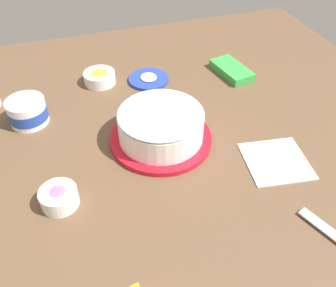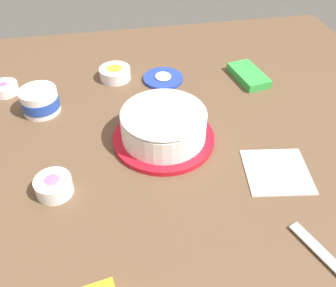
{
  "view_description": "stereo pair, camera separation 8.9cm",
  "coord_description": "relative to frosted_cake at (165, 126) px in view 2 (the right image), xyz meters",
  "views": [
    {
      "loc": [
        -0.6,
        0.2,
        0.63
      ],
      "look_at": [
        0.03,
        -0.0,
        0.04
      ],
      "focal_mm": 38.9,
      "sensor_mm": 36.0,
      "label": 1
    },
    {
      "loc": [
        -0.62,
        0.12,
        0.63
      ],
      "look_at": [
        0.03,
        -0.0,
        0.04
      ],
      "focal_mm": 38.9,
      "sensor_mm": 36.0,
      "label": 2
    }
  ],
  "objects": [
    {
      "name": "ground_plane",
      "position": [
        -0.08,
        0.0,
        -0.05
      ],
      "size": [
        1.54,
        1.54,
        0.0
      ],
      "primitive_type": "plane",
      "color": "brown"
    },
    {
      "name": "frosted_cake",
      "position": [
        0.0,
        0.0,
        0.0
      ],
      "size": [
        0.26,
        0.26,
        0.1
      ],
      "color": "red",
      "rests_on": "ground_plane"
    },
    {
      "name": "frosting_tub",
      "position": [
        0.19,
        0.33,
        -0.01
      ],
      "size": [
        0.11,
        0.11,
        0.07
      ],
      "color": "white",
      "rests_on": "ground_plane"
    },
    {
      "name": "frosting_tub_lid",
      "position": [
        0.29,
        -0.04,
        -0.04
      ],
      "size": [
        0.13,
        0.13,
        0.02
      ],
      "color": "#233DAD",
      "rests_on": "ground_plane"
    },
    {
      "name": "sprinkle_bowl_rainbow",
      "position": [
        0.3,
        0.44,
        -0.03
      ],
      "size": [
        0.08,
        0.08,
        0.03
      ],
      "color": "white",
      "rests_on": "ground_plane"
    },
    {
      "name": "sprinkle_bowl_yellow",
      "position": [
        0.33,
        0.11,
        -0.03
      ],
      "size": [
        0.1,
        0.1,
        0.04
      ],
      "color": "white",
      "rests_on": "ground_plane"
    },
    {
      "name": "sprinkle_bowl_pink",
      "position": [
        -0.13,
        0.28,
        -0.02
      ],
      "size": [
        0.08,
        0.08,
        0.04
      ],
      "color": "white",
      "rests_on": "ground_plane"
    },
    {
      "name": "candy_box_lower",
      "position": [
        0.25,
        -0.31,
        -0.03
      ],
      "size": [
        0.16,
        0.1,
        0.03
      ],
      "primitive_type": "cube",
      "rotation": [
        0.0,
        0.0,
        0.18
      ],
      "color": "green",
      "rests_on": "ground_plane"
    },
    {
      "name": "paper_napkin",
      "position": [
        -0.16,
        -0.24,
        -0.04
      ],
      "size": [
        0.17,
        0.17,
        0.01
      ],
      "primitive_type": "cube",
      "rotation": [
        0.0,
        0.0,
        -0.14
      ],
      "color": "white",
      "rests_on": "ground_plane"
    }
  ]
}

